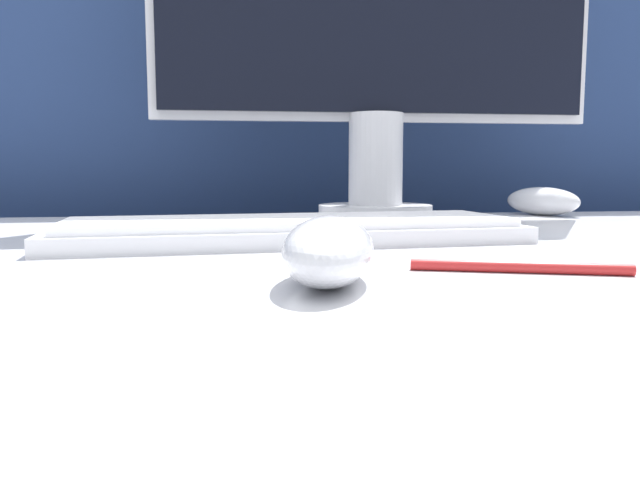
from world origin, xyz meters
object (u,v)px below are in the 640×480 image
Objects in this scene: keyboard at (291,230)px; monitor at (377,0)px; computer_mouse_far at (542,201)px; computer_mouse_near at (329,250)px.

monitor reaches higher than keyboard.
monitor reaches higher than computer_mouse_far.
monitor reaches higher than computer_mouse_near.
computer_mouse_near is 0.23m from keyboard.
keyboard is 0.51m from computer_mouse_far.
keyboard is at bearing -171.48° from computer_mouse_far.
computer_mouse_far is (0.42, 0.53, 0.00)m from computer_mouse_near.
keyboard is 3.41× the size of computer_mouse_far.
computer_mouse_far is at bearing 5.69° from monitor.
computer_mouse_far reaches higher than keyboard.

